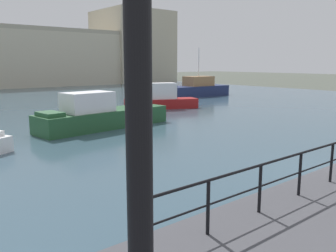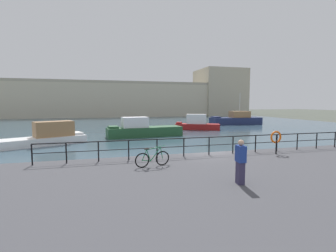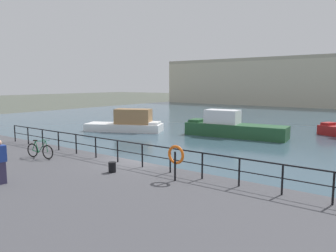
# 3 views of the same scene
# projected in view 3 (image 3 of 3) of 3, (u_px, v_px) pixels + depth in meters

# --- Properties ---
(ground_plane) EXTENTS (240.00, 240.00, 0.00)m
(ground_plane) POSITION_uv_depth(u_px,v_px,m) (136.00, 179.00, 16.17)
(ground_plane) COLOR #4C5147
(water_basin) EXTENTS (80.00, 60.00, 0.01)m
(water_basin) POSITION_uv_depth(u_px,v_px,m) (301.00, 122.00, 40.22)
(water_basin) COLOR #385160
(water_basin) RESTS_ON ground_plane
(quay_promenade) EXTENTS (56.00, 13.00, 0.96)m
(quay_promenade) POSITION_uv_depth(u_px,v_px,m) (6.00, 211.00, 10.94)
(quay_promenade) COLOR #47474C
(quay_promenade) RESTS_ON ground_plane
(moored_small_launch) EXTENTS (7.85, 5.35, 2.22)m
(moored_small_launch) POSITION_uv_depth(u_px,v_px,m) (128.00, 123.00, 32.33)
(moored_small_launch) COLOR white
(moored_small_launch) RESTS_ON water_basin
(moored_cabin_cruiser) EXTENTS (9.15, 3.32, 2.35)m
(moored_cabin_cruiser) POSITION_uv_depth(u_px,v_px,m) (232.00, 127.00, 29.14)
(moored_cabin_cruiser) COLOR #23512D
(moored_cabin_cruiser) RESTS_ON water_basin
(quay_railing) EXTENTS (20.48, 0.07, 1.08)m
(quay_railing) POSITION_uv_depth(u_px,v_px,m) (130.00, 149.00, 15.19)
(quay_railing) COLOR black
(quay_railing) RESTS_ON quay_promenade
(parked_bicycle) EXTENTS (1.75, 0.39, 0.98)m
(parked_bicycle) POSITION_uv_depth(u_px,v_px,m) (40.00, 151.00, 16.51)
(parked_bicycle) COLOR black
(parked_bicycle) RESTS_ON quay_promenade
(mooring_bollard) EXTENTS (0.32, 0.32, 0.44)m
(mooring_bollard) POSITION_uv_depth(u_px,v_px,m) (112.00, 167.00, 13.91)
(mooring_bollard) COLOR black
(mooring_bollard) RESTS_ON quay_promenade
(life_ring_stand) EXTENTS (0.75, 0.16, 1.40)m
(life_ring_stand) POSITION_uv_depth(u_px,v_px,m) (176.00, 156.00, 12.64)
(life_ring_stand) COLOR black
(life_ring_stand) RESTS_ON quay_promenade
(standing_person) EXTENTS (0.34, 0.47, 1.69)m
(standing_person) POSITION_uv_depth(u_px,v_px,m) (0.00, 162.00, 12.20)
(standing_person) COLOR #332D4C
(standing_person) RESTS_ON quay_promenade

